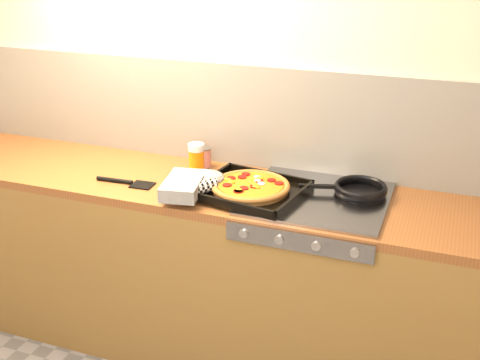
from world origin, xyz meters
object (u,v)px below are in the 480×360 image
at_px(frying_pan, 359,189).
at_px(juice_glass, 196,156).
at_px(pizza_on_tray, 233,186).
at_px(tomato_can, 204,158).

bearing_deg(frying_pan, juice_glass, 176.19).
distance_m(frying_pan, juice_glass, 0.80).
bearing_deg(juice_glass, pizza_on_tray, -40.17).
distance_m(frying_pan, tomato_can, 0.78).
xyz_separation_m(tomato_can, juice_glass, (-0.02, -0.04, 0.02)).
height_order(tomato_can, juice_glass, juice_glass).
bearing_deg(tomato_can, pizza_on_tray, -46.93).
height_order(pizza_on_tray, tomato_can, tomato_can).
bearing_deg(frying_pan, tomato_can, 173.24).
bearing_deg(juice_glass, frying_pan, -3.81).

